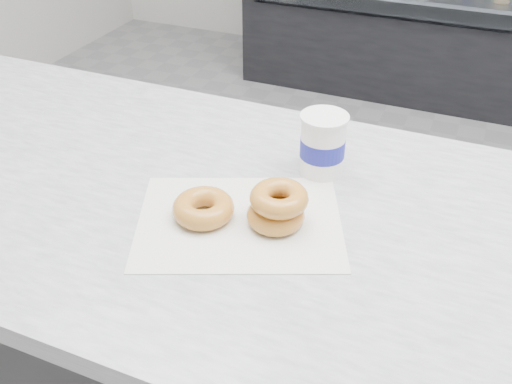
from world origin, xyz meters
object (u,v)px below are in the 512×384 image
display_case (461,8)px  coffee_cup (323,144)px  donut_single (203,208)px  donut_stack (277,207)px

display_case → coffee_cup: 2.61m
display_case → donut_single: (-0.20, -2.78, 0.43)m
donut_stack → display_case: bearing=88.4°
donut_single → donut_stack: 0.13m
donut_single → donut_stack: bearing=15.0°
display_case → coffee_cup: display_case is taller
display_case → donut_stack: (-0.08, -2.75, 0.44)m
display_case → donut_single: 2.82m
donut_stack → donut_single: bearing=-165.0°
donut_stack → coffee_cup: size_ratio=0.88×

